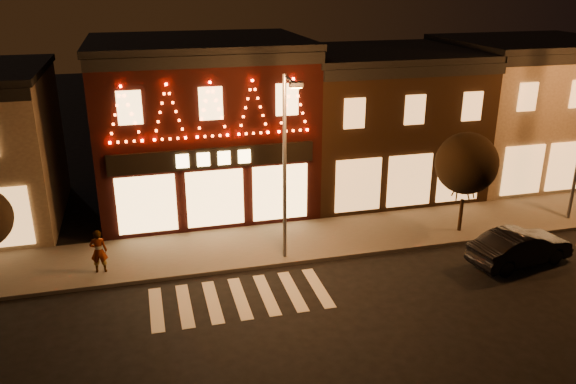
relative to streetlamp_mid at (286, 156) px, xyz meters
name	(u,v)px	position (x,y,z in m)	size (l,w,h in m)	color
ground	(263,365)	(-2.37, -6.38, -4.56)	(120.00, 120.00, 0.00)	black
sidewalk_far	(269,244)	(-0.37, 1.62, -4.48)	(44.00, 4.00, 0.15)	#47423D
building_pulp	(202,124)	(-2.37, 7.60, -0.39)	(10.20, 8.34, 8.30)	black
building_right_a	(379,120)	(7.13, 7.61, -0.80)	(9.20, 8.28, 7.50)	#311E11
building_right_b	(525,108)	(16.13, 7.61, -0.65)	(9.20, 8.28, 7.80)	brown
streetlamp_mid	(286,156)	(0.00, 0.00, 0.00)	(0.48, 1.71, 7.51)	#59595E
tree_right	(467,163)	(8.36, 0.73, -1.21)	(2.74, 2.74, 4.57)	black
dark_sedan	(520,247)	(9.16, -2.55, -3.83)	(1.54, 4.41, 1.45)	black
pedestrian	(99,251)	(-7.34, 0.75, -3.52)	(0.65, 0.43, 1.78)	gray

